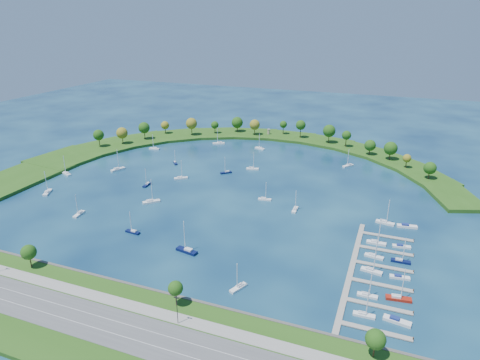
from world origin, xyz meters
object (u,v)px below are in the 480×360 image
(dock_system, at_px, (370,273))
(moored_boat_13, at_px, (348,165))
(moored_boat_14, at_px, (226,172))
(docked_boat_11, at_px, (407,226))
(moored_boat_11, at_px, (187,250))
(docked_boat_3, at_px, (398,298))
(docked_boat_5, at_px, (399,277))
(docked_boat_1, at_px, (397,321))
(docked_boat_4, at_px, (371,270))
(moored_boat_1, at_px, (118,169))
(moored_boat_17, at_px, (151,201))
(docked_boat_8, at_px, (376,242))
(moored_boat_16, at_px, (265,199))
(moored_boat_5, at_px, (260,148))
(moored_boat_9, at_px, (295,209))
(moored_boat_18, at_px, (79,213))
(docked_boat_2, at_px, (367,295))
(docked_boat_9, at_px, (401,246))
(docked_boat_7, at_px, (401,260))
(docked_boat_0, at_px, (364,314))
(moored_boat_2, at_px, (175,162))
(moored_boat_4, at_px, (252,168))
(harbor_tower, at_px, (269,132))
(moored_boat_15, at_px, (238,287))
(moored_boat_0, at_px, (66,173))
(moored_boat_8, at_px, (147,184))
(moored_boat_10, at_px, (47,192))
(docked_boat_10, at_px, (385,222))
(moored_boat_3, at_px, (181,178))
(moored_boat_6, at_px, (133,231))
(docked_boat_6, at_px, (374,256))
(moored_boat_7, at_px, (219,143))

(dock_system, height_order, moored_boat_13, moored_boat_13)
(moored_boat_14, height_order, docked_boat_11, moored_boat_14)
(moored_boat_11, relative_size, docked_boat_3, 1.11)
(moored_boat_13, xyz_separation_m, docked_boat_5, (36.19, -123.95, -0.35))
(docked_boat_1, relative_size, docked_boat_4, 0.75)
(dock_system, xyz_separation_m, moored_boat_1, (-164.62, 62.98, 0.61))
(moored_boat_17, distance_m, docked_boat_4, 119.44)
(dock_system, distance_m, docked_boat_8, 24.88)
(moored_boat_14, height_order, moored_boat_16, moored_boat_14)
(moored_boat_5, height_order, docked_boat_8, docked_boat_8)
(moored_boat_9, relative_size, moored_boat_11, 0.76)
(moored_boat_9, height_order, moored_boat_18, moored_boat_18)
(docked_boat_2, xyz_separation_m, docked_boat_9, (10.45, 40.96, -0.30))
(docked_boat_7, bearing_deg, docked_boat_4, -133.06)
(docked_boat_0, xyz_separation_m, docked_boat_3, (10.47, 13.41, 0.06))
(moored_boat_2, distance_m, moored_boat_9, 103.63)
(moored_boat_4, bearing_deg, moored_boat_1, -171.99)
(harbor_tower, height_order, moored_boat_4, moored_boat_4)
(moored_boat_1, xyz_separation_m, moored_boat_2, (28.46, 25.04, -0.11))
(dock_system, height_order, moored_boat_18, moored_boat_18)
(moored_boat_15, height_order, moored_boat_17, moored_boat_17)
(docked_boat_1, height_order, docked_boat_5, docked_boat_1)
(docked_boat_9, relative_size, docked_boat_11, 0.83)
(moored_boat_9, relative_size, moored_boat_14, 1.00)
(docked_boat_1, distance_m, docked_boat_3, 12.60)
(moored_boat_0, xyz_separation_m, docked_boat_5, (200.91, -43.82, -0.35))
(moored_boat_0, xyz_separation_m, moored_boat_8, (58.03, 2.57, -0.04))
(dock_system, distance_m, docked_boat_1, 27.94)
(harbor_tower, bearing_deg, moored_boat_9, -66.98)
(moored_boat_10, xyz_separation_m, docked_boat_4, (178.60, -15.20, -0.03))
(docked_boat_10, bearing_deg, moored_boat_5, 144.62)
(moored_boat_1, distance_m, moored_boat_9, 124.15)
(moored_boat_16, height_order, docked_boat_7, docked_boat_7)
(moored_boat_9, relative_size, docked_boat_11, 1.15)
(harbor_tower, distance_m, moored_boat_13, 89.25)
(harbor_tower, xyz_separation_m, moored_boat_3, (-20.99, -113.07, -3.29))
(moored_boat_3, height_order, moored_boat_6, moored_boat_3)
(moored_boat_5, relative_size, moored_boat_11, 0.82)
(moored_boat_13, bearing_deg, moored_boat_5, -66.88)
(moored_boat_2, xyz_separation_m, docked_boat_7, (146.89, -74.98, 0.03))
(moored_boat_15, relative_size, docked_boat_6, 0.98)
(moored_boat_7, relative_size, docked_boat_9, 1.73)
(harbor_tower, relative_size, moored_boat_16, 0.41)
(harbor_tower, height_order, moored_boat_16, moored_boat_16)
(moored_boat_13, distance_m, moored_boat_18, 170.49)
(moored_boat_0, xyz_separation_m, moored_boat_17, (73.74, -17.89, 0.04))
(docked_boat_10, bearing_deg, moored_boat_4, 159.18)
(moored_boat_8, bearing_deg, moored_boat_6, 23.68)
(moored_boat_7, height_order, moored_boat_14, moored_boat_7)
(moored_boat_8, height_order, docked_boat_6, docked_boat_6)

